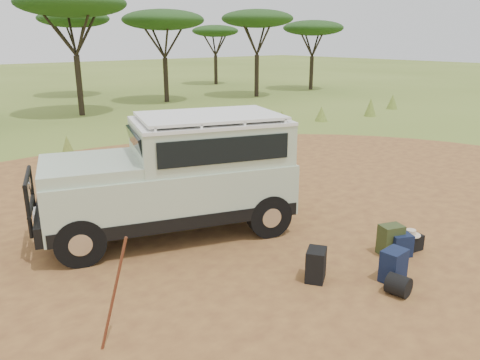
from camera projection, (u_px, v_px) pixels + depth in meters
ground at (255, 264)px, 8.17m from camera, size 140.00×140.00×0.00m
dirt_clearing at (255, 264)px, 8.17m from camera, size 23.00×23.00×0.01m
grass_fringe at (73, 151)px, 14.50m from camera, size 36.60×1.60×0.90m
safari_vehicle at (178, 178)px, 9.21m from camera, size 5.18×3.38×2.37m
walking_staff at (114, 294)px, 5.79m from camera, size 0.42×0.19×1.50m
backpack_black at (316, 265)px, 7.56m from camera, size 0.49×0.46×0.54m
backpack_navy at (393, 266)px, 7.54m from camera, size 0.43×0.32×0.54m
backpack_olive at (390, 240)px, 8.47m from camera, size 0.48×0.41×0.56m
duffel_navy at (400, 245)px, 8.43m from camera, size 0.45×0.41×0.42m
hard_case at (410, 242)px, 8.68m from camera, size 0.47×0.38×0.30m
stuff_sack at (398, 285)px, 7.15m from camera, size 0.37×0.37×0.33m
safari_hat at (411, 233)px, 8.62m from camera, size 0.35×0.35×0.10m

